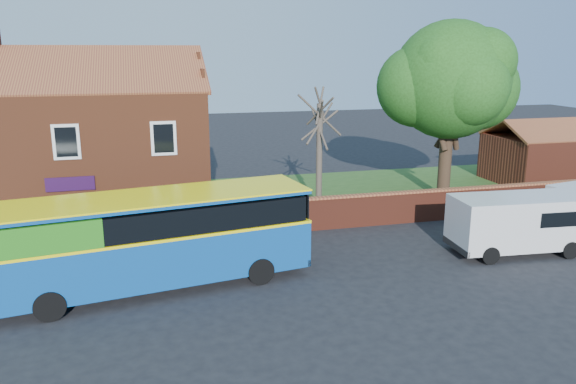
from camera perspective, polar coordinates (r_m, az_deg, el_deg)
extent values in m
plane|color=black|center=(19.68, -1.92, -10.82)|extent=(120.00, 120.00, 0.00)
cube|color=gray|center=(24.79, -21.10, -6.28)|extent=(18.00, 3.50, 0.12)
cube|color=slate|center=(23.16, -21.55, -7.73)|extent=(18.00, 0.15, 0.14)
cube|color=#426B28|center=(35.75, 14.01, 0.30)|extent=(26.00, 12.00, 0.04)
cube|color=brown|center=(29.52, -20.50, 3.38)|extent=(12.00, 8.00, 6.50)
cube|color=brown|center=(27.11, -21.68, 11.47)|extent=(12.30, 4.08, 2.16)
cube|color=brown|center=(31.09, -20.83, 11.76)|extent=(12.30, 4.08, 2.16)
cube|color=black|center=(25.36, -21.61, 4.75)|extent=(1.10, 0.06, 1.50)
cube|color=#4C0F19|center=(26.08, -20.92, -2.86)|extent=(0.95, 0.04, 2.10)
cube|color=silver|center=(26.08, -20.92, -2.74)|extent=(1.20, 0.06, 2.30)
cube|color=#260B31|center=(25.65, -21.25, 0.77)|extent=(2.00, 0.06, 0.60)
cube|color=maroon|center=(30.62, 19.40, -0.97)|extent=(22.00, 0.30, 1.50)
cube|color=brown|center=(30.44, 19.52, 0.49)|extent=(22.00, 0.38, 0.10)
cube|color=maroon|center=(40.51, 25.42, 3.08)|extent=(8.00, 5.00, 3.00)
cube|color=brown|center=(39.28, 26.89, 5.66)|extent=(8.20, 2.56, 1.24)
cube|color=brown|center=(41.17, 24.62, 6.22)|extent=(8.20, 2.56, 1.24)
cube|color=#0D4A99|center=(20.71, -13.45, -6.10)|extent=(11.43, 4.54, 1.77)
cube|color=yellow|center=(20.43, -13.59, -3.76)|extent=(11.46, 4.56, 0.10)
cube|color=black|center=(20.28, -13.68, -2.34)|extent=(11.00, 4.48, 0.88)
cube|color=#2C861D|center=(20.02, -24.07, -3.40)|extent=(4.19, 3.39, 0.94)
cube|color=#0D4A99|center=(20.12, -13.78, -0.70)|extent=(11.43, 4.54, 0.14)
cube|color=yellow|center=(20.10, -13.79, -0.48)|extent=(11.48, 4.58, 0.06)
cylinder|color=black|center=(19.53, -23.06, -10.60)|extent=(1.03, 0.44, 1.00)
cylinder|color=black|center=(21.96, -23.23, -7.88)|extent=(1.03, 0.44, 1.00)
cylinder|color=black|center=(20.68, -2.81, -8.03)|extent=(1.03, 0.44, 1.00)
cylinder|color=black|center=(22.99, -5.18, -5.76)|extent=(1.03, 0.44, 1.00)
cube|color=silver|center=(25.40, 22.36, -2.75)|extent=(5.71, 2.63, 2.11)
cube|color=black|center=(26.74, 26.96, -1.68)|extent=(0.22, 1.89, 0.83)
cube|color=black|center=(27.22, 27.06, -4.24)|extent=(0.27, 2.23, 0.27)
cylinder|color=black|center=(23.95, 19.86, -6.08)|extent=(0.75, 0.27, 0.73)
cylinder|color=black|center=(25.68, 17.54, -4.54)|extent=(0.75, 0.27, 0.73)
cylinder|color=black|center=(25.89, 26.73, -5.28)|extent=(0.75, 0.27, 0.73)
cylinder|color=black|center=(27.49, 24.14, -3.92)|extent=(0.75, 0.27, 0.73)
cylinder|color=black|center=(29.33, 25.62, -3.02)|extent=(0.74, 0.35, 0.71)
cylinder|color=black|center=(33.26, 15.64, 2.81)|extent=(0.72, 0.72, 4.15)
sphere|color=#2B7123|center=(32.71, 16.19, 10.89)|extent=(6.49, 6.49, 6.49)
sphere|color=#2B7123|center=(34.04, 18.60, 9.90)|extent=(4.69, 4.69, 4.69)
sphere|color=#2B7123|center=(32.38, 13.00, 10.41)|extent=(4.51, 4.51, 4.51)
cylinder|color=#4C4238|center=(29.57, 3.19, 3.48)|extent=(0.33, 0.33, 5.69)
cylinder|color=#4C4238|center=(29.27, 3.24, 7.39)|extent=(0.33, 2.78, 2.24)
cylinder|color=#4C4238|center=(29.29, 3.24, 6.99)|extent=(1.45, 2.05, 2.05)
cylinder|color=#4C4238|center=(29.24, 3.25, 7.79)|extent=(2.33, 1.07, 2.27)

